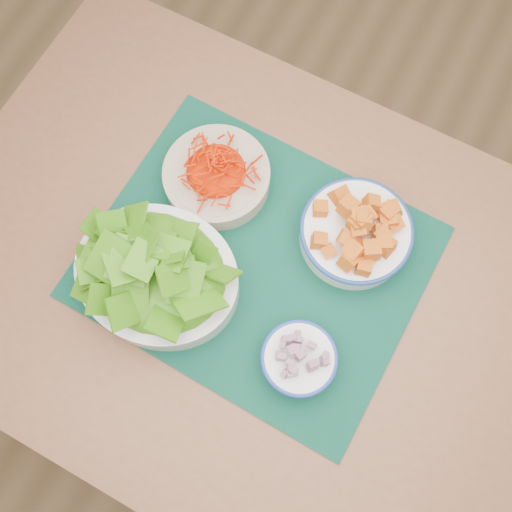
{
  "coord_description": "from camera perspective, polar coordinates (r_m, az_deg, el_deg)",
  "views": [
    {
      "loc": [
        0.05,
        -0.51,
        1.74
      ],
      "look_at": [
        -0.08,
        -0.25,
        0.78
      ],
      "focal_mm": 40.0,
      "sensor_mm": 36.0,
      "label": 1
    }
  ],
  "objects": [
    {
      "name": "carrot_bowl",
      "position": [
        1.06,
        -3.98,
        8.21
      ],
      "size": [
        0.24,
        0.24,
        0.08
      ],
      "rotation": [
        0.0,
        0.0,
        -0.27
      ],
      "color": "tan",
      "rests_on": "placemat"
    },
    {
      "name": "placemat",
      "position": [
        1.03,
        0.0,
        -0.53
      ],
      "size": [
        0.59,
        0.49,
        0.0
      ],
      "primitive_type": "cube",
      "rotation": [
        0.0,
        0.0,
        -0.04
      ],
      "color": "black",
      "rests_on": "table"
    },
    {
      "name": "squash_bowl",
      "position": [
        1.02,
        10.04,
        2.53
      ],
      "size": [
        0.2,
        0.2,
        0.09
      ],
      "rotation": [
        0.0,
        0.0,
        -0.01
      ],
      "color": "white",
      "rests_on": "placemat"
    },
    {
      "name": "table",
      "position": [
        1.11,
        1.71,
        -4.33
      ],
      "size": [
        1.31,
        0.88,
        0.75
      ],
      "rotation": [
        0.0,
        0.0,
        -0.02
      ],
      "color": "brown",
      "rests_on": "ground"
    },
    {
      "name": "ground",
      "position": [
        1.82,
        5.92,
        -1.98
      ],
      "size": [
        4.0,
        4.0,
        0.0
      ],
      "primitive_type": "plane",
      "color": "#977149",
      "rests_on": "ground"
    },
    {
      "name": "onion_bowl",
      "position": [
        0.97,
        4.32,
        -10.2
      ],
      "size": [
        0.15,
        0.15,
        0.06
      ],
      "rotation": [
        0.0,
        0.0,
        0.26
      ],
      "color": "white",
      "rests_on": "placemat"
    },
    {
      "name": "lettuce_bowl",
      "position": [
        0.97,
        -10.04,
        -1.52
      ],
      "size": [
        0.3,
        0.26,
        0.14
      ],
      "rotation": [
        0.0,
        0.0,
        0.05
      ],
      "color": "silver",
      "rests_on": "placemat"
    }
  ]
}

